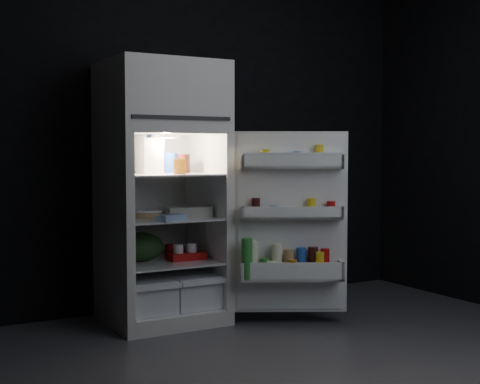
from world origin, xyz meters
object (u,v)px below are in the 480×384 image
refrigerator (160,183)px  yogurt_tray (186,256)px  milk_jug (150,156)px  egg_carton (188,212)px  fridge_door (290,225)px

refrigerator → yogurt_tray: (0.16, -0.08, -0.50)m
milk_jug → egg_carton: 0.47m
yogurt_tray → milk_jug: bearing=159.2°
fridge_door → yogurt_tray: size_ratio=4.68×
fridge_door → milk_jug: (-0.78, 0.56, 0.47)m
egg_carton → yogurt_tray: (0.01, 0.06, -0.31)m
refrigerator → fridge_door: 0.94m
fridge_door → refrigerator: bearing=141.8°
fridge_door → egg_carton: (-0.56, 0.41, 0.08)m
refrigerator → fridge_door: (0.70, -0.55, -0.27)m
fridge_door → milk_jug: size_ratio=5.08×
egg_carton → fridge_door: bearing=-34.4°
refrigerator → egg_carton: 0.28m
refrigerator → yogurt_tray: bearing=-27.6°
yogurt_tray → egg_carton: bearing=-100.1°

